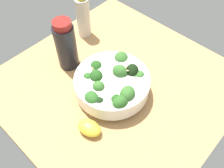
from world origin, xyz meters
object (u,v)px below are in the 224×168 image
lemon_wedge (89,128)px  bottle_short (66,45)px  bottle_tall (83,17)px  bowl_of_broccoli (112,83)px

lemon_wedge → bottle_short: (12.78, 23.24, 6.66)cm
lemon_wedge → bottle_tall: bearing=48.8°
bowl_of_broccoli → bottle_tall: 29.45cm
bottle_tall → bottle_short: bearing=-152.1°
bowl_of_broccoli → bottle_tall: bearing=63.8°
bottle_tall → bottle_short: (-14.05, -7.45, 0.64)cm
bowl_of_broccoli → bottle_short: size_ratio=1.26×
lemon_wedge → bottle_short: size_ratio=0.39×
lemon_wedge → bowl_of_broccoli: bearing=17.6°
bowl_of_broccoli → lemon_wedge: 14.86cm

